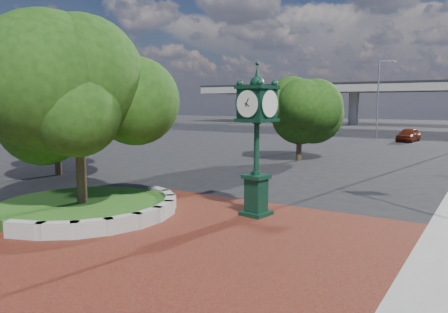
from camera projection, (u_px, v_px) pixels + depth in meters
ground at (192, 235)px, 13.42m from camera, size 200.00×200.00×0.00m
plaza at (172, 243)px, 12.58m from camera, size 12.00×12.00×0.04m
planter_wall at (128, 214)px, 14.82m from camera, size 2.96×6.77×0.54m
grass_bed at (83, 208)px, 16.05m from camera, size 6.10×6.10×0.40m
overpass at (445, 87)px, 71.45m from camera, size 90.00×12.00×7.50m
tree_planter at (79, 111)px, 15.61m from camera, size 5.20×5.20×6.33m
tree_northwest at (55, 101)px, 24.00m from camera, size 5.60×5.60×6.93m
tree_street at (300, 114)px, 30.24m from camera, size 4.40×4.40×5.45m
post_clock at (257, 134)px, 15.25m from camera, size 1.25×1.25×5.35m
parked_car at (409, 135)px, 45.38m from camera, size 2.14×4.32×1.42m
street_lamp_far at (380, 94)px, 47.46m from camera, size 1.80×0.94×8.54m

